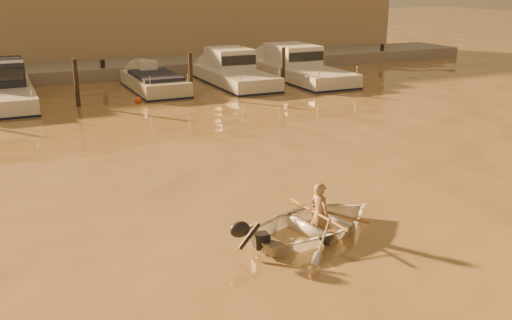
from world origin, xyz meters
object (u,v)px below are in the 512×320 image
moored_boat_5 (299,67)px  moored_boat_4 (234,72)px  person (320,214)px  waterfront_building (46,26)px  dinghy (316,224)px  moored_boat_2 (3,88)px  moored_boat_3 (154,86)px

moored_boat_5 → moored_boat_4: bearing=180.0°
person → waterfront_building: size_ratio=0.03×
dinghy → moored_boat_5: moored_boat_5 is taller
person → moored_boat_4: size_ratio=0.19×
moored_boat_2 → waterfront_building: 11.54m
person → moored_boat_3: person is taller
moored_boat_3 → moored_boat_4: size_ratio=0.84×
moored_boat_2 → moored_boat_4: same height
moored_boat_3 → moored_boat_5: bearing=0.0°
moored_boat_3 → moored_boat_4: 4.20m
person → moored_boat_4: (5.30, 17.29, 0.23)m
moored_boat_3 → moored_boat_5: moored_boat_5 is taller
person → moored_boat_4: bearing=-30.2°
moored_boat_5 → person: bearing=-117.7°
person → moored_boat_2: moored_boat_2 is taller
moored_boat_2 → waterfront_building: waterfront_building is taller
moored_boat_2 → waterfront_building: size_ratio=0.17×
dinghy → moored_boat_5: 19.60m
moored_boat_2 → moored_boat_5: 14.63m
person → waterfront_building: bearing=-8.0°
moored_boat_3 → moored_boat_5: 7.96m
person → moored_boat_2: 18.17m
person → waterfront_building: waterfront_building is taller
dinghy → waterfront_building: size_ratio=0.07×
moored_boat_3 → moored_boat_2: bearing=180.0°
moored_boat_5 → waterfront_building: bearing=136.6°
moored_boat_3 → waterfront_building: bearing=108.5°
moored_boat_2 → moored_boat_5: same height
dinghy → moored_boat_2: moored_boat_2 is taller
moored_boat_2 → moored_boat_3: size_ratio=1.30×
moored_boat_4 → waterfront_building: (-7.85, 11.00, 1.77)m
person → moored_boat_3: (1.12, 17.29, -0.17)m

